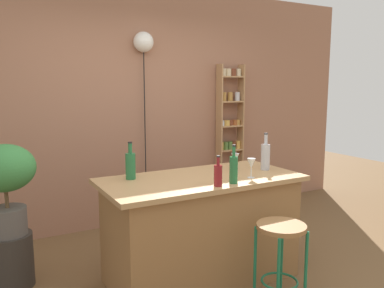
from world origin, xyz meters
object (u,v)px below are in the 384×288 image
at_px(plant_stool, 11,260).
at_px(bottle_olive_oil, 218,175).
at_px(bottle_spirits_clear, 265,156).
at_px(wine_glass_center, 235,159).
at_px(spice_shelf, 230,135).
at_px(bottle_vinegar, 233,169).
at_px(bottle_sauce_amber, 131,165).
at_px(wine_glass_left, 251,164).
at_px(potted_plant, 5,179).
at_px(bar_stool, 281,245).
at_px(pendant_globe_light, 144,44).

relative_size(plant_stool, bottle_olive_oil, 1.89).
height_order(bottle_spirits_clear, bottle_olive_oil, bottle_spirits_clear).
bearing_deg(wine_glass_center, bottle_spirits_clear, -14.55).
xyz_separation_m(spice_shelf, plant_stool, (-2.77, -0.88, -0.78)).
bearing_deg(bottle_spirits_clear, bottle_vinegar, -153.47).
height_order(bottle_spirits_clear, bottle_sauce_amber, bottle_spirits_clear).
relative_size(spice_shelf, wine_glass_left, 11.68).
xyz_separation_m(potted_plant, wine_glass_left, (1.80, -0.85, 0.09)).
height_order(bar_stool, wine_glass_center, wine_glass_center).
xyz_separation_m(wine_glass_left, pendant_globe_light, (-0.23, 1.76, 1.10)).
bearing_deg(potted_plant, wine_glass_left, -25.17).
bearing_deg(bottle_spirits_clear, bottle_olive_oil, -157.48).
height_order(plant_stool, bottle_spirits_clear, bottle_spirits_clear).
height_order(bottle_sauce_amber, wine_glass_left, bottle_sauce_amber).
distance_m(bottle_spirits_clear, bottle_olive_oil, 0.75).
xyz_separation_m(potted_plant, bottle_sauce_amber, (0.91, -0.41, 0.09)).
height_order(bottle_vinegar, wine_glass_left, bottle_vinegar).
height_order(bottle_spirits_clear, wine_glass_left, bottle_spirits_clear).
distance_m(wine_glass_left, wine_glass_center, 0.26).
relative_size(bottle_spirits_clear, pendant_globe_light, 0.15).
bearing_deg(wine_glass_center, bottle_olive_oil, -138.76).
relative_size(spice_shelf, bottle_sauce_amber, 6.19).
bearing_deg(bottle_sauce_amber, plant_stool, 155.99).
bearing_deg(bottle_spirits_clear, wine_glass_left, -147.99).
distance_m(plant_stool, pendant_globe_light, 2.62).
distance_m(bottle_spirits_clear, pendant_globe_light, 1.98).
distance_m(plant_stool, bottle_spirits_clear, 2.34).
relative_size(bottle_spirits_clear, bottle_sauce_amber, 1.09).
relative_size(bar_stool, bottle_vinegar, 2.13).
xyz_separation_m(wine_glass_left, wine_glass_center, (0.02, 0.26, 0.00)).
bearing_deg(bottle_spirits_clear, potted_plant, 162.64).
xyz_separation_m(bottle_olive_oil, bottle_vinegar, (0.15, 0.02, 0.03)).
relative_size(bar_stool, spice_shelf, 0.34).
bearing_deg(bar_stool, potted_plant, 142.72).
distance_m(potted_plant, wine_glass_left, 1.99).
bearing_deg(plant_stool, potted_plant, 180.00).
relative_size(bottle_spirits_clear, wine_glass_left, 2.05).
xyz_separation_m(bottle_sauce_amber, pendant_globe_light, (0.67, 1.32, 1.10)).
distance_m(plant_stool, wine_glass_left, 2.14).
xyz_separation_m(plant_stool, wine_glass_center, (1.82, -0.58, 0.79)).
height_order(bottle_sauce_amber, pendant_globe_light, pendant_globe_light).
bearing_deg(bottle_olive_oil, bar_stool, -49.67).
bearing_deg(bottle_spirits_clear, bar_stool, -119.69).
height_order(bar_stool, wine_glass_left, wine_glass_left).
xyz_separation_m(bar_stool, spice_shelf, (1.04, 2.20, 0.51)).
relative_size(wine_glass_left, pendant_globe_light, 0.07).
bearing_deg(wine_glass_left, plant_stool, 154.83).
bearing_deg(potted_plant, bar_stool, -37.28).
bearing_deg(wine_glass_center, potted_plant, 162.22).
bearing_deg(wine_glass_left, bottle_sauce_amber, 153.67).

